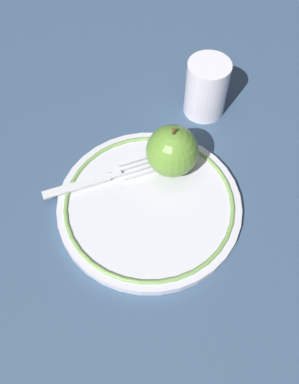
{
  "coord_description": "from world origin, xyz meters",
  "views": [
    {
      "loc": [
        -0.29,
        -0.02,
        0.49
      ],
      "look_at": [
        0.0,
        0.01,
        0.03
      ],
      "focal_mm": 40.0,
      "sensor_mm": 36.0,
      "label": 1
    }
  ],
  "objects_px": {
    "plate": "(150,203)",
    "apple_red_whole": "(172,151)",
    "fork": "(100,179)",
    "drinking_glass": "(206,88)"
  },
  "relations": [
    {
      "from": "apple_red_whole",
      "to": "drinking_glass",
      "type": "bearing_deg",
      "value": -18.55
    },
    {
      "from": "apple_red_whole",
      "to": "drinking_glass",
      "type": "relative_size",
      "value": 0.89
    },
    {
      "from": "apple_red_whole",
      "to": "drinking_glass",
      "type": "height_order",
      "value": "apple_red_whole"
    },
    {
      "from": "plate",
      "to": "apple_red_whole",
      "type": "height_order",
      "value": "apple_red_whole"
    },
    {
      "from": "plate",
      "to": "fork",
      "type": "xyz_separation_m",
      "value": [
        0.03,
        0.07,
        0.01
      ]
    },
    {
      "from": "plate",
      "to": "apple_red_whole",
      "type": "xyz_separation_m",
      "value": [
        0.06,
        -0.02,
        0.04
      ]
    },
    {
      "from": "plate",
      "to": "apple_red_whole",
      "type": "bearing_deg",
      "value": -23.31
    },
    {
      "from": "apple_red_whole",
      "to": "drinking_glass",
      "type": "distance_m",
      "value": 0.13
    },
    {
      "from": "fork",
      "to": "drinking_glass",
      "type": "distance_m",
      "value": 0.21
    },
    {
      "from": "plate",
      "to": "fork",
      "type": "distance_m",
      "value": 0.07
    }
  ]
}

